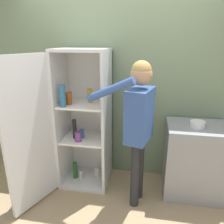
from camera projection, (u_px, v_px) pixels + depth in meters
The scene contains 6 objects.
ground_plane at pixel (103, 217), 2.44m from camera, with size 12.00×12.00×0.00m, color tan.
wall_back at pixel (118, 87), 2.95m from camera, with size 7.00×0.06×2.55m.
refrigerator at pixel (74, 122), 2.76m from camera, with size 0.90×1.16×1.79m.
person at pixel (139, 116), 2.35m from camera, with size 0.72×0.51×1.69m.
counter at pixel (196, 160), 2.72m from camera, with size 0.75×0.57×0.91m.
bowl at pixel (198, 124), 2.53m from camera, with size 0.17×0.17×0.07m.
Camera 1 is at (0.44, -1.90, 1.88)m, focal length 35.00 mm.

